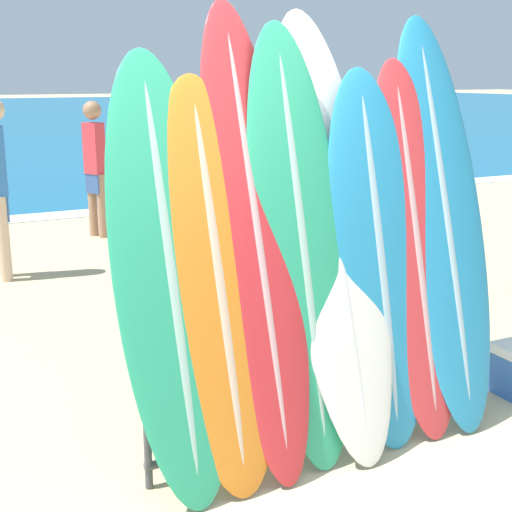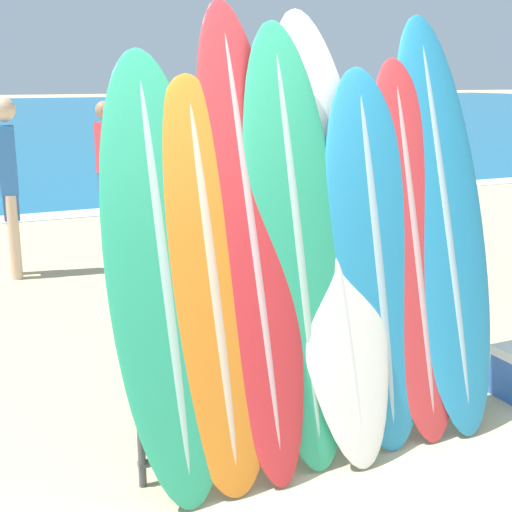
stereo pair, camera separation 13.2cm
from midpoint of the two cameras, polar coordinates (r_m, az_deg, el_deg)
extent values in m
cube|color=white|center=(10.94, -16.34, 3.06)|extent=(120.00, 0.60, 0.01)
cylinder|color=#47474C|center=(3.61, -8.25, -11.73)|extent=(0.04, 0.04, 0.89)
cylinder|color=#47474C|center=(4.53, 16.85, -6.74)|extent=(0.04, 0.04, 0.89)
cylinder|color=#47474C|center=(3.82, 5.98, -3.32)|extent=(2.03, 0.04, 0.04)
cylinder|color=#47474C|center=(4.11, 5.70, -13.35)|extent=(2.03, 0.04, 0.04)
ellipsoid|color=#289E70|center=(3.46, -6.32, -1.57)|extent=(0.57, 0.76, 2.16)
ellipsoid|color=#9AC3B3|center=(3.46, -6.32, -1.57)|extent=(0.10, 0.74, 2.08)
ellipsoid|color=orange|center=(3.53, -2.51, -2.18)|extent=(0.58, 0.73, 2.04)
ellipsoid|color=beige|center=(3.53, -2.51, -2.18)|extent=(0.10, 0.71, 1.97)
ellipsoid|color=red|center=(3.63, 0.59, 1.38)|extent=(0.48, 0.88, 2.42)
ellipsoid|color=#D19A9C|center=(3.63, 0.59, 1.38)|extent=(0.09, 0.86, 2.33)
ellipsoid|color=#289E70|center=(3.73, 4.27, 0.82)|extent=(0.55, 0.70, 2.31)
ellipsoid|color=#9AC3B3|center=(3.73, 4.27, 0.82)|extent=(0.10, 0.68, 2.22)
ellipsoid|color=silver|center=(3.87, 6.87, 1.82)|extent=(0.60, 0.94, 2.39)
ellipsoid|color=silver|center=(3.87, 6.87, 1.82)|extent=(0.11, 0.91, 2.30)
ellipsoid|color=teal|center=(3.98, 10.47, -0.30)|extent=(0.60, 0.60, 2.08)
ellipsoid|color=#98BACC|center=(3.98, 10.47, -0.30)|extent=(0.11, 0.59, 2.00)
ellipsoid|color=red|center=(4.13, 13.39, 0.47)|extent=(0.52, 0.65, 2.13)
ellipsoid|color=#D59E9F|center=(4.13, 13.39, 0.47)|extent=(0.09, 0.64, 2.05)
ellipsoid|color=teal|center=(4.27, 15.61, 2.48)|extent=(0.57, 0.79, 2.38)
ellipsoid|color=#98BACC|center=(4.27, 15.61, 2.48)|extent=(0.10, 0.78, 2.28)
cylinder|color=beige|center=(7.57, -18.33, 1.41)|extent=(0.12, 0.12, 0.86)
cylinder|color=beige|center=(7.76, -18.38, 1.70)|extent=(0.12, 0.12, 0.86)
cube|color=#385693|center=(7.61, -18.53, 3.78)|extent=(0.17, 0.26, 0.26)
cube|color=#3370BC|center=(7.55, -18.81, 7.27)|extent=(0.19, 0.28, 0.68)
sphere|color=beige|center=(7.51, -19.12, 11.04)|extent=(0.24, 0.24, 0.24)
cylinder|color=#A87A5B|center=(9.31, -10.91, 4.00)|extent=(0.11, 0.11, 0.81)
cylinder|color=#A87A5B|center=(9.44, -11.62, 4.11)|extent=(0.11, 0.11, 0.81)
cube|color=#385693|center=(9.33, -11.36, 5.78)|extent=(0.23, 0.27, 0.24)
cube|color=#DB3842|center=(9.28, -11.49, 8.47)|extent=(0.26, 0.29, 0.64)
sphere|color=#A87A5B|center=(9.24, -11.63, 11.37)|extent=(0.23, 0.23, 0.23)
camera|label=1|loc=(0.07, -89.16, 0.21)|focal=50.00mm
camera|label=2|loc=(0.07, 90.84, -0.21)|focal=50.00mm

